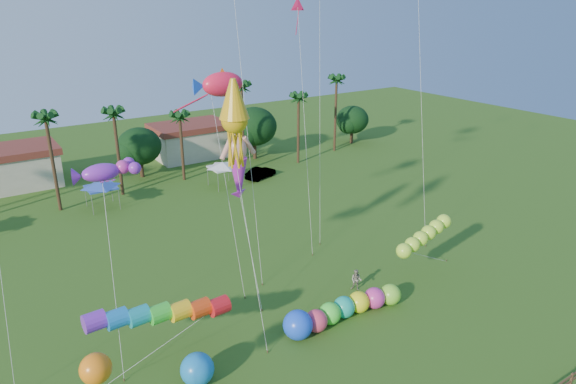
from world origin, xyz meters
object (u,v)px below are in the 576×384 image
car_b (261,173)px  spectator_b (356,280)px  caterpillar_inflatable (340,310)px  blue_ball (197,369)px

car_b → spectator_b: (-7.55, -27.04, 0.15)m
car_b → spectator_b: spectator_b is taller
car_b → caterpillar_inflatable: caterpillar_inflatable is taller
car_b → blue_ball: bearing=125.1°
car_b → blue_ball: size_ratio=2.19×
caterpillar_inflatable → blue_ball: bearing=-176.4°
spectator_b → caterpillar_inflatable: size_ratio=0.18×
car_b → blue_ball: (-22.06, -29.81, 0.27)m
blue_ball → car_b: bearing=53.5°
car_b → caterpillar_inflatable: (-11.21, -29.51, 0.13)m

